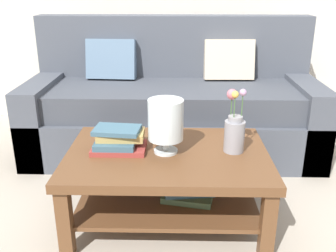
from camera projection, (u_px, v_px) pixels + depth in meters
ground_plane at (181, 195)px, 2.53m from camera, size 10.00×10.00×0.00m
couch at (173, 106)px, 3.14m from camera, size 2.26×0.90×1.06m
coffee_table at (169, 171)px, 2.18m from camera, size 1.12×0.77×0.43m
book_stack_main at (118, 140)px, 2.16m from camera, size 0.30×0.21×0.13m
glass_hurricane_vase at (166, 121)px, 2.08m from camera, size 0.19×0.19×0.30m
flower_pitcher at (234, 130)px, 2.11m from camera, size 0.11×0.12×0.36m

